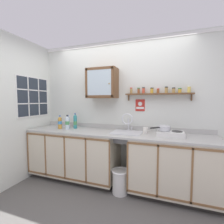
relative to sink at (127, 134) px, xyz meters
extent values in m
plane|color=#565451|center=(-0.21, -0.45, -0.90)|extent=(6.22, 6.22, 0.00)
cube|color=silver|center=(-0.21, 0.30, 0.39)|extent=(3.82, 0.05, 2.56)
cube|color=white|center=(-0.21, 0.27, 1.62)|extent=(3.82, 0.02, 0.05)
cube|color=silver|center=(-1.85, -0.69, 0.39)|extent=(0.05, 3.52, 2.56)
cube|color=black|center=(-0.99, -0.01, -0.86)|extent=(1.59, 0.57, 0.08)
cube|color=beige|center=(-0.99, -0.04, -0.41)|extent=(1.62, 0.63, 0.81)
cube|color=brown|center=(-0.99, -0.36, -0.05)|extent=(1.62, 0.01, 0.03)
cube|color=brown|center=(-0.99, -0.36, -0.77)|extent=(1.62, 0.01, 0.03)
cube|color=brown|center=(-1.80, -0.36, -0.41)|extent=(0.02, 0.01, 0.74)
cube|color=brown|center=(-1.40, -0.36, -0.41)|extent=(0.02, 0.01, 0.74)
cube|color=brown|center=(-0.99, -0.36, -0.41)|extent=(0.02, 0.01, 0.74)
cube|color=brown|center=(-0.59, -0.36, -0.41)|extent=(0.02, 0.01, 0.74)
cube|color=brown|center=(-0.18, -0.36, -0.41)|extent=(0.02, 0.01, 0.74)
cube|color=black|center=(0.74, -0.01, -0.86)|extent=(1.25, 0.57, 0.08)
cube|color=beige|center=(0.74, -0.04, -0.41)|extent=(1.27, 0.63, 0.81)
cube|color=brown|center=(0.74, -0.36, -0.05)|extent=(1.27, 0.01, 0.03)
cube|color=brown|center=(0.74, -0.36, -0.77)|extent=(1.27, 0.01, 0.03)
cube|color=brown|center=(0.10, -0.36, -0.41)|extent=(0.02, 0.01, 0.74)
cube|color=brown|center=(0.52, -0.36, -0.41)|extent=(0.02, 0.01, 0.74)
cube|color=brown|center=(0.95, -0.36, -0.41)|extent=(0.02, 0.01, 0.74)
cube|color=#B2B2AD|center=(-0.21, -0.04, 0.01)|extent=(3.18, 0.66, 0.03)
cube|color=#B2B2AD|center=(-0.21, 0.26, 0.06)|extent=(3.18, 0.02, 0.08)
cube|color=silver|center=(0.00, -0.02, 0.03)|extent=(0.50, 0.39, 0.01)
cube|color=slate|center=(0.00, -0.02, -0.12)|extent=(0.42, 0.31, 0.01)
cube|color=slate|center=(0.00, 0.14, -0.05)|extent=(0.42, 0.01, 0.15)
cube|color=slate|center=(0.00, -0.18, -0.05)|extent=(0.42, 0.01, 0.15)
cylinder|color=#4C4C51|center=(0.00, -0.02, -0.12)|extent=(0.04, 0.04, 0.01)
cylinder|color=silver|center=(-0.02, 0.19, 0.03)|extent=(0.05, 0.05, 0.02)
cylinder|color=silver|center=(-0.02, 0.19, 0.14)|extent=(0.02, 0.02, 0.19)
torus|color=silver|center=(-0.02, 0.10, 0.24)|extent=(0.20, 0.02, 0.20)
cylinder|color=silver|center=(0.04, 0.19, 0.07)|extent=(0.02, 0.02, 0.05)
cube|color=silver|center=(0.68, -0.02, 0.06)|extent=(0.40, 0.28, 0.07)
cylinder|color=#2D2D2D|center=(0.59, 0.00, 0.09)|extent=(0.16, 0.16, 0.01)
cylinder|color=#2D2D2D|center=(0.78, 0.00, 0.09)|extent=(0.16, 0.16, 0.01)
cylinder|color=black|center=(0.59, -0.14, 0.06)|extent=(0.03, 0.02, 0.03)
cylinder|color=black|center=(0.78, -0.14, 0.06)|extent=(0.03, 0.02, 0.03)
cylinder|color=silver|center=(0.59, 0.00, 0.13)|extent=(0.19, 0.19, 0.07)
torus|color=silver|center=(0.59, 0.00, 0.16)|extent=(0.20, 0.20, 0.01)
cylinder|color=black|center=(0.46, -0.13, 0.15)|extent=(0.13, 0.13, 0.02)
cylinder|color=silver|center=(-1.12, -0.09, 0.13)|extent=(0.07, 0.07, 0.22)
cone|color=silver|center=(-1.12, -0.09, 0.26)|extent=(0.07, 0.07, 0.03)
cylinder|color=#262626|center=(-1.12, -0.09, 0.28)|extent=(0.03, 0.03, 0.02)
cylinder|color=#4C9959|center=(-1.12, -0.09, 0.15)|extent=(0.08, 0.08, 0.06)
cylinder|color=teal|center=(-1.04, 0.06, 0.14)|extent=(0.07, 0.07, 0.24)
cone|color=teal|center=(-1.04, 0.06, 0.28)|extent=(0.06, 0.06, 0.03)
cylinder|color=#2D59B2|center=(-1.04, 0.06, 0.30)|extent=(0.03, 0.03, 0.02)
cylinder|color=#4C9959|center=(-1.04, 0.06, 0.13)|extent=(0.07, 0.07, 0.07)
cylinder|color=gold|center=(-1.29, -0.07, 0.12)|extent=(0.07, 0.07, 0.20)
cone|color=gold|center=(-1.29, -0.07, 0.24)|extent=(0.07, 0.07, 0.03)
cylinder|color=#2D59B2|center=(-1.29, -0.07, 0.27)|extent=(0.03, 0.03, 0.02)
cylinder|color=#3F8CCC|center=(-1.29, -0.07, 0.14)|extent=(0.07, 0.07, 0.06)
cylinder|color=#8CB7E0|center=(-1.18, 0.02, 0.12)|extent=(0.07, 0.07, 0.20)
cone|color=#8CB7E0|center=(-1.18, 0.02, 0.24)|extent=(0.07, 0.07, 0.03)
cylinder|color=#2D59B2|center=(-1.18, 0.02, 0.27)|extent=(0.03, 0.03, 0.02)
cylinder|color=white|center=(-1.18, 0.02, 0.12)|extent=(0.08, 0.08, 0.06)
cylinder|color=white|center=(0.31, 0.01, 0.07)|extent=(0.08, 0.08, 0.10)
torus|color=white|center=(0.30, -0.03, 0.08)|extent=(0.02, 0.07, 0.07)
cube|color=brown|center=(-0.50, 0.13, 0.87)|extent=(0.55, 0.28, 0.54)
cube|color=silver|center=(-0.50, -0.01, 0.87)|extent=(0.45, 0.01, 0.44)
cube|color=brown|center=(-0.75, -0.01, 0.87)|extent=(0.04, 0.01, 0.51)
cube|color=brown|center=(-0.25, -0.01, 0.87)|extent=(0.04, 0.01, 0.51)
cube|color=brown|center=(-0.50, -0.01, 1.12)|extent=(0.52, 0.01, 0.04)
cube|color=brown|center=(-0.50, -0.01, 0.63)|extent=(0.52, 0.01, 0.04)
sphere|color=olive|center=(-0.31, -0.03, 0.85)|extent=(0.02, 0.02, 0.02)
cube|color=brown|center=(0.48, 0.20, 0.67)|extent=(1.09, 0.14, 0.02)
cube|color=brown|center=(-0.04, 0.26, 0.61)|extent=(0.02, 0.03, 0.10)
cube|color=brown|center=(0.99, 0.26, 0.61)|extent=(0.02, 0.03, 0.10)
cylinder|color=tan|center=(0.02, 0.21, 0.73)|extent=(0.04, 0.04, 0.09)
cylinder|color=red|center=(0.02, 0.21, 0.78)|extent=(0.04, 0.04, 0.02)
cylinder|color=brown|center=(0.15, 0.21, 0.72)|extent=(0.04, 0.04, 0.08)
cylinder|color=#33723F|center=(0.15, 0.21, 0.77)|extent=(0.04, 0.04, 0.02)
cylinder|color=#CC4C33|center=(0.23, 0.22, 0.73)|extent=(0.05, 0.05, 0.09)
cylinder|color=black|center=(0.23, 0.22, 0.78)|extent=(0.05, 0.05, 0.02)
cylinder|color=gold|center=(0.38, 0.22, 0.72)|extent=(0.05, 0.05, 0.08)
cylinder|color=black|center=(0.38, 0.22, 0.77)|extent=(0.05, 0.05, 0.02)
cylinder|color=brown|center=(0.48, 0.22, 0.71)|extent=(0.04, 0.04, 0.06)
cylinder|color=red|center=(0.48, 0.22, 0.75)|extent=(0.05, 0.05, 0.02)
cylinder|color=tan|center=(0.61, 0.21, 0.73)|extent=(0.05, 0.05, 0.09)
cylinder|color=black|center=(0.61, 0.21, 0.78)|extent=(0.05, 0.05, 0.02)
cylinder|color=tan|center=(0.72, 0.20, 0.72)|extent=(0.05, 0.05, 0.07)
cylinder|color=black|center=(0.72, 0.20, 0.76)|extent=(0.05, 0.05, 0.02)
cylinder|color=gold|center=(0.81, 0.20, 0.71)|extent=(0.05, 0.05, 0.06)
cylinder|color=#33723F|center=(0.81, 0.20, 0.75)|extent=(0.05, 0.05, 0.02)
cylinder|color=#E0C659|center=(0.95, 0.20, 0.73)|extent=(0.05, 0.05, 0.09)
cylinder|color=white|center=(0.95, 0.20, 0.79)|extent=(0.05, 0.05, 0.02)
cube|color=#B2261E|center=(0.17, 0.27, 0.48)|extent=(0.16, 0.01, 0.21)
cube|color=white|center=(0.17, 0.27, 0.43)|extent=(0.14, 0.00, 0.04)
cylinder|color=white|center=(0.17, 0.27, 0.50)|extent=(0.07, 0.00, 0.07)
cube|color=#262D38|center=(-1.81, -0.17, 0.63)|extent=(0.01, 0.70, 0.72)
cube|color=white|center=(-1.82, -0.17, 0.63)|extent=(0.02, 0.74, 0.77)
cube|color=white|center=(-1.80, -0.30, 0.63)|extent=(0.01, 0.02, 0.72)
cube|color=white|center=(-1.80, -0.05, 0.63)|extent=(0.01, 0.02, 0.72)
cube|color=white|center=(-1.80, -0.17, 0.50)|extent=(0.01, 0.70, 0.02)
cube|color=white|center=(-1.80, -0.17, 0.76)|extent=(0.01, 0.70, 0.02)
cylinder|color=silver|center=(-0.04, -0.25, -0.71)|extent=(0.25, 0.25, 0.36)
torus|color=white|center=(-0.04, -0.25, -0.53)|extent=(0.28, 0.28, 0.02)
camera|label=1|loc=(0.62, -2.52, 0.56)|focal=25.04mm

